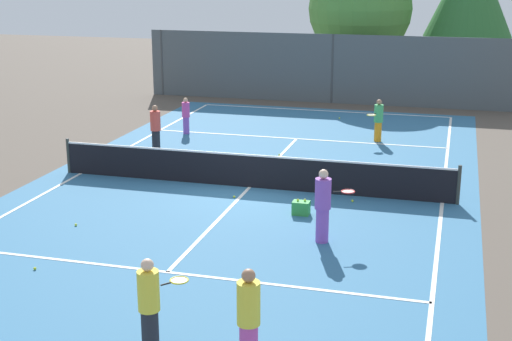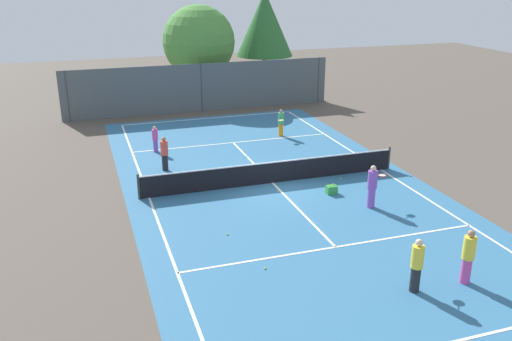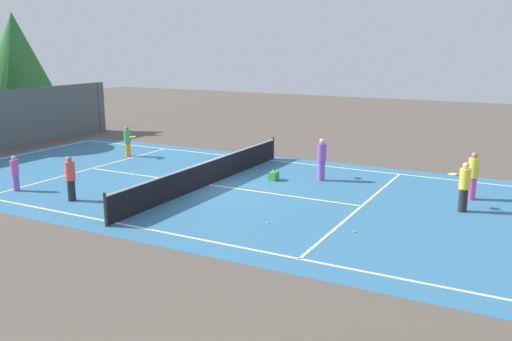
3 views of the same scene
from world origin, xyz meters
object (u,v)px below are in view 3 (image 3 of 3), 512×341
object	(u,v)px
tennis_ball_4	(354,232)
player_4	(464,186)
tennis_ball_0	(267,223)
tennis_ball_2	(46,156)
player_1	(322,159)
player_5	(128,141)
ball_crate	(274,176)
tennis_ball_1	(230,188)
tennis_ball_3	(257,170)
player_0	(15,173)
tennis_ball_5	(135,174)
player_2	(473,175)
player_3	(70,178)

from	to	relation	value
tennis_ball_4	player_4	bearing A→B (deg)	-33.94
tennis_ball_0	tennis_ball_2	distance (m)	15.40
player_1	tennis_ball_4	size ratio (longest dim) A/B	26.95
player_1	tennis_ball_4	xyz separation A→B (m)	(-5.65, -3.29, -0.88)
player_5	tennis_ball_2	bearing A→B (deg)	118.67
ball_crate	tennis_ball_2	world-z (taller)	ball_crate
tennis_ball_1	tennis_ball_2	distance (m)	11.60
tennis_ball_0	tennis_ball_3	distance (m)	7.44
tennis_ball_0	tennis_ball_1	distance (m)	4.53
player_0	player_5	xyz separation A→B (m)	(7.25, 0.68, 0.09)
tennis_ball_1	tennis_ball_5	distance (m)	4.89
player_1	tennis_ball_1	world-z (taller)	player_1
player_0	player_2	xyz separation A→B (m)	(7.04, -15.80, 0.19)
player_4	ball_crate	distance (m)	7.72
player_1	player_3	xyz separation A→B (m)	(-7.14, 6.90, -0.07)
player_4	tennis_ball_1	world-z (taller)	player_4
player_3	tennis_ball_5	size ratio (longest dim) A/B	25.09
ball_crate	tennis_ball_0	world-z (taller)	ball_crate
player_3	tennis_ball_4	bearing A→B (deg)	-81.68
player_5	tennis_ball_1	bearing A→B (deg)	-111.52
player_1	tennis_ball_5	world-z (taller)	player_1
player_3	ball_crate	size ratio (longest dim) A/B	3.72
tennis_ball_3	player_4	bearing A→B (deg)	-103.07
tennis_ball_0	tennis_ball_1	xyz separation A→B (m)	(3.15, 3.25, 0.00)
tennis_ball_5	ball_crate	bearing A→B (deg)	-70.95
tennis_ball_3	player_1	bearing A→B (deg)	-94.58
tennis_ball_1	tennis_ball_4	distance (m)	6.51
player_1	player_0	bearing A→B (deg)	125.92
player_1	player_5	xyz separation A→B (m)	(0.11, 10.54, -0.11)
player_3	player_4	bearing A→B (deg)	-67.43
tennis_ball_3	tennis_ball_5	distance (m)	5.39
tennis_ball_4	player_1	bearing A→B (deg)	30.18
tennis_ball_0	player_3	bearing A→B (deg)	97.51
player_0	tennis_ball_5	world-z (taller)	player_0
player_1	player_3	bearing A→B (deg)	135.97
player_3	tennis_ball_1	bearing A→B (deg)	-45.68
player_4	player_5	size ratio (longest dim) A/B	1.10
tennis_ball_1	player_0	bearing A→B (deg)	119.93
player_5	tennis_ball_3	distance (m)	7.40
player_2	tennis_ball_3	bearing A→B (deg)	87.70
player_0	tennis_ball_4	bearing A→B (deg)	-83.51
player_5	tennis_ball_3	world-z (taller)	player_5
player_2	tennis_ball_5	distance (m)	13.79
tennis_ball_0	tennis_ball_1	bearing A→B (deg)	45.84
tennis_ball_1	tennis_ball_4	size ratio (longest dim) A/B	1.00
tennis_ball_2	tennis_ball_3	xyz separation A→B (m)	(2.15, -11.03, 0.00)
player_4	tennis_ball_2	distance (m)	20.08
player_5	tennis_ball_3	xyz separation A→B (m)	(0.15, -7.36, -0.78)
tennis_ball_0	tennis_ball_4	world-z (taller)	same
player_0	tennis_ball_4	size ratio (longest dim) A/B	21.22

